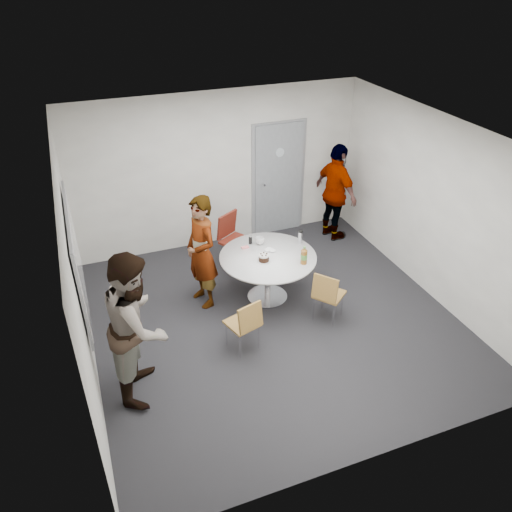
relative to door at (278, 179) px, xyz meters
name	(u,v)px	position (x,y,z in m)	size (l,w,h in m)	color
floor	(274,319)	(-1.10, -2.48, -1.03)	(5.00, 5.00, 0.00)	black
ceiling	(278,137)	(-1.10, -2.48, 1.67)	(5.00, 5.00, 0.00)	silver
wall_back	(219,170)	(-1.10, 0.02, 0.32)	(5.00, 5.00, 0.00)	#B7B4AD
wall_left	(76,276)	(-3.60, -2.48, 0.32)	(5.00, 5.00, 0.00)	#B7B4AD
wall_right	(434,208)	(1.40, -2.48, 0.32)	(5.00, 5.00, 0.00)	#B7B4AD
wall_front	(382,365)	(-1.10, -4.98, 0.32)	(5.00, 5.00, 0.00)	#B7B4AD
door	(278,179)	(0.00, 0.00, 0.00)	(1.02, 0.17, 2.12)	slate
whiteboard	(77,260)	(-3.56, -2.28, 0.42)	(0.04, 1.90, 1.25)	gray
table	(269,262)	(-0.97, -1.95, -0.39)	(1.43, 1.43, 1.02)	silver
chair_near_left	(246,322)	(-1.69, -2.94, -0.55)	(0.47, 0.50, 0.79)	brown
chair_near_right	(327,293)	(-0.42, -2.76, -0.54)	(0.56, 0.55, 0.80)	brown
chair_far	(233,235)	(-1.18, -0.88, -0.45)	(0.63, 0.65, 0.94)	#5E1D12
person_main	(202,252)	(-1.91, -1.70, -0.16)	(0.63, 0.41, 1.73)	#A5C6EA
person_left	(137,325)	(-3.05, -3.10, -0.08)	(0.92, 0.71, 1.88)	white
person_right	(336,193)	(0.85, -0.62, -0.14)	(1.04, 0.43, 1.77)	black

